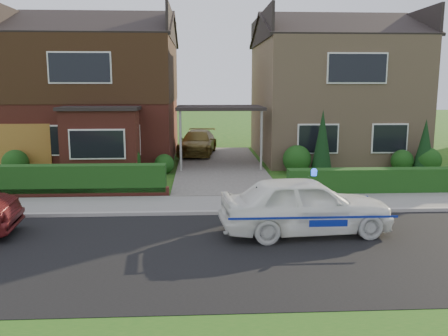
{
  "coord_description": "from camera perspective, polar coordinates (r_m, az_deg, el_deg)",
  "views": [
    {
      "loc": [
        -0.95,
        -10.17,
        3.7
      ],
      "look_at": [
        -0.21,
        3.5,
        1.29
      ],
      "focal_mm": 38.0,
      "sensor_mm": 36.0,
      "label": 1
    }
  ],
  "objects": [
    {
      "name": "conifer_a",
      "position": [
        20.19,
        11.72,
        2.93
      ],
      "size": [
        0.9,
        0.9,
        2.6
      ],
      "primitive_type": "cone",
      "color": "black",
      "rests_on": "ground"
    },
    {
      "name": "driveway_car",
      "position": [
        24.85,
        -3.19,
        3.09
      ],
      "size": [
        2.27,
        4.41,
        1.22
      ],
      "primitive_type": "imported",
      "rotation": [
        0.0,
        0.0,
        -0.14
      ],
      "color": "brown",
      "rests_on": "driveway"
    },
    {
      "name": "ground",
      "position": [
        10.87,
        2.13,
        -9.95
      ],
      "size": [
        120.0,
        120.0,
        0.0
      ],
      "primitive_type": "plane",
      "color": "#1C5416",
      "rests_on": "ground"
    },
    {
      "name": "shrub_right_mid",
      "position": [
        21.77,
        20.64,
        0.82
      ],
      "size": [
        0.96,
        0.96,
        0.96
      ],
      "primitive_type": "sphere",
      "color": "#113511",
      "rests_on": "ground"
    },
    {
      "name": "driveway",
      "position": [
        21.5,
        -0.52,
        0.22
      ],
      "size": [
        3.8,
        12.0,
        0.12
      ],
      "primitive_type": "cube",
      "color": "#666059",
      "rests_on": "ground"
    },
    {
      "name": "road",
      "position": [
        10.87,
        2.13,
        -9.95
      ],
      "size": [
        60.0,
        6.0,
        0.02
      ],
      "primitive_type": "cube",
      "color": "black",
      "rests_on": "ground"
    },
    {
      "name": "shrub_left_near",
      "position": [
        20.1,
        -7.19,
        0.49
      ],
      "size": [
        0.84,
        0.84,
        0.84
      ],
      "primitive_type": "sphere",
      "color": "#113511",
      "rests_on": "ground"
    },
    {
      "name": "hedge_right",
      "position": [
        17.33,
        19.94,
        -2.97
      ],
      "size": [
        7.5,
        0.55,
        0.8
      ],
      "primitive_type": "cube",
      "color": "#113511",
      "rests_on": "ground"
    },
    {
      "name": "conifer_b",
      "position": [
        21.75,
        22.99,
        2.31
      ],
      "size": [
        0.9,
        0.9,
        2.2
      ],
      "primitive_type": "cone",
      "color": "black",
      "rests_on": "ground"
    },
    {
      "name": "house_left",
      "position": [
        24.56,
        -14.67,
        9.91
      ],
      "size": [
        7.5,
        9.53,
        7.25
      ],
      "color": "maroon",
      "rests_on": "ground"
    },
    {
      "name": "hedge_left",
      "position": [
        16.77,
        -19.86,
        -3.38
      ],
      "size": [
        7.5,
        0.55,
        0.9
      ],
      "primitive_type": "cube",
      "color": "#113511",
      "rests_on": "ground"
    },
    {
      "name": "shrub_right_far",
      "position": [
        21.92,
        23.36,
        0.85
      ],
      "size": [
        1.08,
        1.08,
        1.08
      ],
      "primitive_type": "sphere",
      "color": "#113511",
      "rests_on": "ground"
    },
    {
      "name": "potted_plant_c",
      "position": [
        19.54,
        -13.2,
        -0.07
      ],
      "size": [
        0.52,
        0.52,
        0.77
      ],
      "primitive_type": "imported",
      "rotation": [
        0.0,
        0.0,
        1.82
      ],
      "color": "gray",
      "rests_on": "ground"
    },
    {
      "name": "shrub_left_mid",
      "position": [
        19.94,
        -11.86,
        0.98
      ],
      "size": [
        1.32,
        1.32,
        1.32
      ],
      "primitive_type": "sphere",
      "color": "#113511",
      "rests_on": "ground"
    },
    {
      "name": "carport_link",
      "position": [
        21.17,
        -0.53,
        7.14
      ],
      "size": [
        3.8,
        3.0,
        2.77
      ],
      "color": "black",
      "rests_on": "ground"
    },
    {
      "name": "police_car",
      "position": [
        12.05,
        9.75,
        -4.46
      ],
      "size": [
        3.93,
        4.41,
        1.62
      ],
      "rotation": [
        0.0,
        0.0,
        1.67
      ],
      "color": "white",
      "rests_on": "ground"
    },
    {
      "name": "dwarf_wall",
      "position": [
        16.59,
        -20.04,
        -2.9
      ],
      "size": [
        7.7,
        0.25,
        0.36
      ],
      "primitive_type": "cube",
      "color": "maroon",
      "rests_on": "ground"
    },
    {
      "name": "shrub_right_near",
      "position": [
        20.25,
        8.77,
        1.04
      ],
      "size": [
        1.2,
        1.2,
        1.2
      ],
      "primitive_type": "sphere",
      "color": "#113511",
      "rests_on": "ground"
    },
    {
      "name": "shrub_left_far",
      "position": [
        21.31,
        -23.81,
        0.58
      ],
      "size": [
        1.08,
        1.08,
        1.08
      ],
      "primitive_type": "sphere",
      "color": "#113511",
      "rests_on": "ground"
    },
    {
      "name": "garage_door",
      "position": [
        21.58,
        -22.86,
        2.13
      ],
      "size": [
        2.2,
        0.1,
        2.1
      ],
      "primitive_type": "cube",
      "color": "brown",
      "rests_on": "ground"
    },
    {
      "name": "kerb",
      "position": [
        13.75,
        0.98,
        -5.39
      ],
      "size": [
        60.0,
        0.16,
        0.12
      ],
      "primitive_type": "cube",
      "color": "#9E9993",
      "rests_on": "ground"
    },
    {
      "name": "potted_plant_a",
      "position": [
        19.45,
        -12.12,
        0.05
      ],
      "size": [
        0.53,
        0.45,
        0.85
      ],
      "primitive_type": "imported",
      "rotation": [
        0.0,
        0.0,
        0.39
      ],
      "color": "gray",
      "rests_on": "ground"
    },
    {
      "name": "house_right",
      "position": [
        25.09,
        12.69,
        9.64
      ],
      "size": [
        7.5,
        8.06,
        7.25
      ],
      "color": "tan",
      "rests_on": "ground"
    },
    {
      "name": "sidewalk",
      "position": [
        14.76,
        0.69,
        -4.35
      ],
      "size": [
        60.0,
        2.0,
        0.1
      ],
      "primitive_type": "cube",
      "color": "slate",
      "rests_on": "ground"
    }
  ]
}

